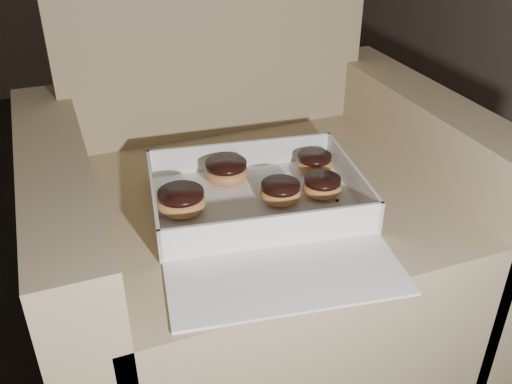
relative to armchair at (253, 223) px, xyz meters
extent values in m
cube|color=tan|center=(0.00, -0.05, -0.08)|extent=(0.69, 0.69, 0.40)
cube|color=tan|center=(0.00, 0.27, 0.37)|extent=(0.69, 0.13, 0.50)
cube|color=tan|center=(-0.38, -0.05, -0.02)|extent=(0.12, 0.69, 0.54)
cube|color=tan|center=(0.38, -0.05, -0.02)|extent=(0.12, 0.69, 0.54)
cube|color=white|center=(-0.04, -0.11, 0.12)|extent=(0.41, 0.34, 0.01)
cube|color=white|center=(-0.02, 0.03, 0.16)|extent=(0.37, 0.06, 0.06)
cube|color=white|center=(-0.06, -0.25, 0.16)|extent=(0.37, 0.06, 0.06)
cube|color=white|center=(-0.22, -0.08, 0.16)|extent=(0.05, 0.28, 0.06)
cube|color=white|center=(0.15, -0.14, 0.16)|extent=(0.05, 0.28, 0.06)
cube|color=#C14D76|center=(0.15, -0.14, 0.16)|extent=(0.04, 0.27, 0.05)
cube|color=white|center=(-0.07, -0.33, 0.12)|extent=(0.39, 0.21, 0.01)
ellipsoid|color=#CC8947|center=(0.09, -0.13, 0.15)|extent=(0.07, 0.07, 0.04)
cylinder|color=black|center=(0.09, -0.13, 0.16)|extent=(0.07, 0.07, 0.01)
ellipsoid|color=#CC8947|center=(0.00, -0.13, 0.15)|extent=(0.08, 0.08, 0.04)
cylinder|color=black|center=(0.00, -0.13, 0.16)|extent=(0.07, 0.07, 0.01)
ellipsoid|color=#CC8947|center=(-0.17, -0.10, 0.15)|extent=(0.09, 0.09, 0.04)
cylinder|color=black|center=(-0.17, -0.10, 0.17)|extent=(0.08, 0.08, 0.01)
ellipsoid|color=#CC8947|center=(0.11, -0.04, 0.15)|extent=(0.07, 0.07, 0.04)
cylinder|color=black|center=(0.11, -0.04, 0.16)|extent=(0.07, 0.07, 0.01)
ellipsoid|color=#CC8947|center=(-0.06, -0.02, 0.15)|extent=(0.09, 0.09, 0.04)
cylinder|color=black|center=(-0.06, -0.02, 0.17)|extent=(0.08, 0.08, 0.01)
ellipsoid|color=black|center=(0.11, -0.24, 0.13)|extent=(0.01, 0.01, 0.00)
ellipsoid|color=black|center=(0.10, -0.16, 0.13)|extent=(0.01, 0.01, 0.00)
ellipsoid|color=black|center=(-0.16, -0.12, 0.13)|extent=(0.01, 0.01, 0.00)
camera|label=1|loc=(-0.36, -0.95, 0.69)|focal=40.00mm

